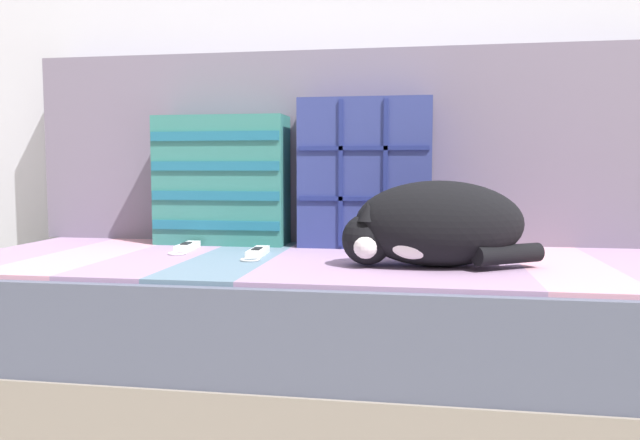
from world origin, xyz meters
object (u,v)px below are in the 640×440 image
(throw_pillow_quilted, at_px, (365,173))
(game_remote_near, at_px, (257,253))
(game_remote_far, at_px, (187,247))
(throw_pillow_striped, at_px, (222,180))
(couch, at_px, (316,335))
(sleeping_cat, at_px, (431,226))

(throw_pillow_quilted, height_order, game_remote_near, throw_pillow_quilted)
(throw_pillow_quilted, bearing_deg, game_remote_far, -161.54)
(throw_pillow_quilted, bearing_deg, throw_pillow_striped, -179.93)
(couch, height_order, game_remote_far, game_remote_far)
(game_remote_near, relative_size, game_remote_far, 1.00)
(couch, bearing_deg, sleeping_cat, -24.48)
(throw_pillow_quilted, bearing_deg, sleeping_cat, -61.88)
(couch, distance_m, throw_pillow_striped, 0.55)
(couch, bearing_deg, throw_pillow_quilted, 63.03)
(throw_pillow_striped, relative_size, game_remote_near, 2.07)
(throw_pillow_striped, relative_size, game_remote_far, 2.08)
(couch, xyz_separation_m, game_remote_far, (-0.37, 0.05, 0.22))
(sleeping_cat, bearing_deg, couch, 155.52)
(couch, relative_size, game_remote_far, 10.24)
(couch, relative_size, game_remote_near, 10.20)
(game_remote_far, bearing_deg, throw_pillow_quilted, 18.46)
(couch, xyz_separation_m, throw_pillow_striped, (-0.32, 0.21, 0.40))
(couch, height_order, sleeping_cat, sleeping_cat)
(throw_pillow_quilted, distance_m, sleeping_cat, 0.41)
(couch, bearing_deg, throw_pillow_striped, 146.77)
(throw_pillow_quilted, height_order, game_remote_far, throw_pillow_quilted)
(couch, distance_m, throw_pillow_quilted, 0.48)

